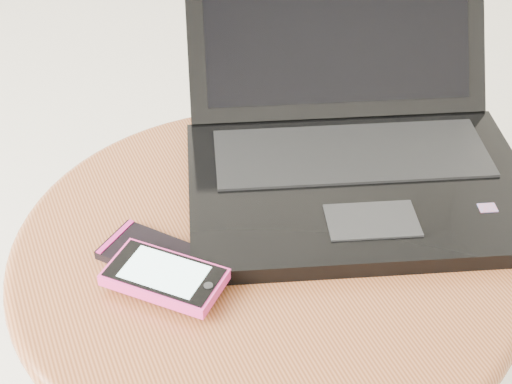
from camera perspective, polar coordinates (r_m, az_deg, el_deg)
name	(u,v)px	position (r m, az deg, el deg)	size (l,w,h in m)	color
table	(265,303)	(0.92, 0.65, -8.11)	(0.56, 0.56, 0.45)	brown
laptop	(352,137)	(0.95, 7.04, 4.03)	(0.50, 0.51, 0.23)	black
phone_black	(156,256)	(0.84, -7.33, -4.67)	(0.12, 0.13, 0.01)	black
phone_pink	(165,277)	(0.80, -6.70, -6.17)	(0.13, 0.13, 0.01)	#CF2A77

